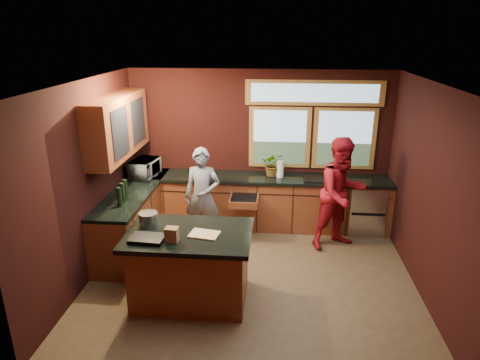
# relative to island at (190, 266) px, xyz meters

# --- Properties ---
(floor) EXTENTS (4.50, 4.50, 0.00)m
(floor) POSITION_rel_island_xyz_m (0.74, 0.56, -0.48)
(floor) COLOR brown
(floor) RESTS_ON ground
(room_shell) EXTENTS (4.52, 4.02, 2.71)m
(room_shell) POSITION_rel_island_xyz_m (0.15, 0.88, 1.32)
(room_shell) COLOR black
(room_shell) RESTS_ON ground
(back_counter) EXTENTS (4.50, 0.64, 0.93)m
(back_counter) POSITION_rel_island_xyz_m (0.94, 2.26, -0.01)
(back_counter) COLOR maroon
(back_counter) RESTS_ON floor
(left_counter) EXTENTS (0.64, 2.30, 0.93)m
(left_counter) POSITION_rel_island_xyz_m (-1.21, 1.41, -0.01)
(left_counter) COLOR maroon
(left_counter) RESTS_ON floor
(island) EXTENTS (1.55, 1.05, 0.95)m
(island) POSITION_rel_island_xyz_m (0.00, 0.00, 0.00)
(island) COLOR maroon
(island) RESTS_ON floor
(person_grey) EXTENTS (0.60, 0.42, 1.58)m
(person_grey) POSITION_rel_island_xyz_m (-0.12, 1.61, 0.31)
(person_grey) COLOR slate
(person_grey) RESTS_ON floor
(person_red) EXTENTS (1.09, 1.02, 1.80)m
(person_red) POSITION_rel_island_xyz_m (2.08, 1.64, 0.42)
(person_red) COLOR #A2121C
(person_red) RESTS_ON floor
(microwave) EXTENTS (0.45, 0.60, 0.31)m
(microwave) POSITION_rel_island_xyz_m (-1.18, 2.06, 0.60)
(microwave) COLOR #999999
(microwave) RESTS_ON left_counter
(potted_plant) EXTENTS (0.37, 0.32, 0.41)m
(potted_plant) POSITION_rel_island_xyz_m (0.99, 2.31, 0.66)
(potted_plant) COLOR #999999
(potted_plant) RESTS_ON back_counter
(paper_towel) EXTENTS (0.12, 0.12, 0.28)m
(paper_towel) POSITION_rel_island_xyz_m (1.12, 2.26, 0.59)
(paper_towel) COLOR white
(paper_towel) RESTS_ON back_counter
(cutting_board) EXTENTS (0.39, 0.31, 0.02)m
(cutting_board) POSITION_rel_island_xyz_m (0.20, -0.05, 0.48)
(cutting_board) COLOR tan
(cutting_board) RESTS_ON island
(stock_pot) EXTENTS (0.24, 0.24, 0.18)m
(stock_pot) POSITION_rel_island_xyz_m (-0.55, 0.15, 0.56)
(stock_pot) COLOR #ACACB1
(stock_pot) RESTS_ON island
(paper_bag) EXTENTS (0.16, 0.13, 0.18)m
(paper_bag) POSITION_rel_island_xyz_m (-0.15, -0.25, 0.56)
(paper_bag) COLOR brown
(paper_bag) RESTS_ON island
(black_tray) EXTENTS (0.41, 0.30, 0.05)m
(black_tray) POSITION_rel_island_xyz_m (-0.45, -0.25, 0.49)
(black_tray) COLOR black
(black_tray) RESTS_ON island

